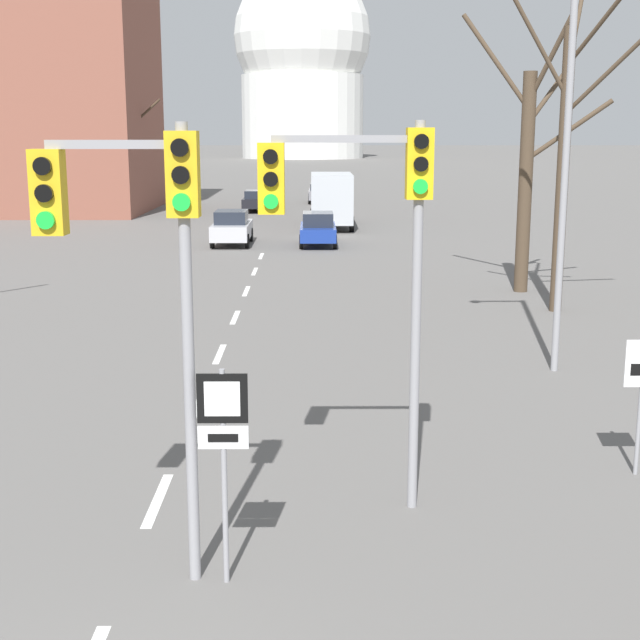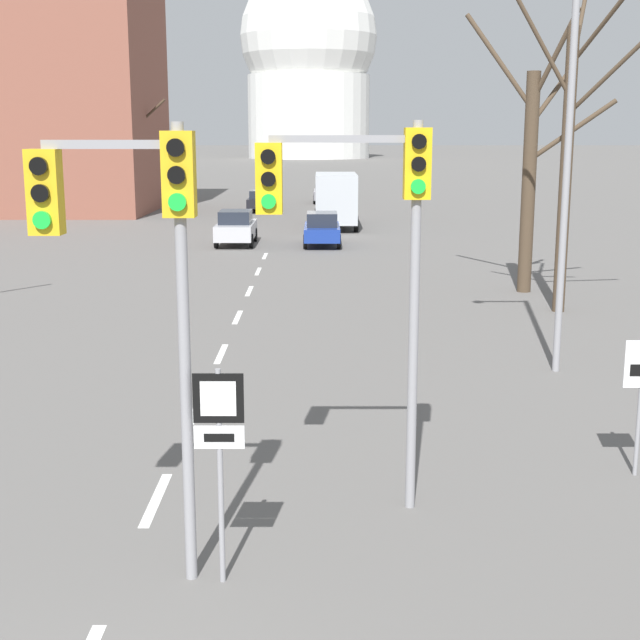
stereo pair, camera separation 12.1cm
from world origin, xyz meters
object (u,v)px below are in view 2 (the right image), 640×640
(sedan_mid_centre, at_px, (327,193))
(sedan_far_left, at_px, (238,227))
(traffic_signal_centre_tall, at_px, (138,241))
(sedan_near_left, at_px, (324,229))
(delivery_truck, at_px, (338,198))
(traffic_signal_near_right, at_px, (369,219))
(sedan_near_right, at_px, (264,200))
(street_lamp_right, at_px, (560,116))
(route_sign_post, at_px, (222,439))

(sedan_mid_centre, xyz_separation_m, sedan_far_left, (-4.51, -26.85, 0.07))
(traffic_signal_centre_tall, distance_m, sedan_mid_centre, 60.50)
(sedan_near_left, relative_size, sedan_mid_centre, 0.98)
(sedan_far_left, distance_m, delivery_truck, 9.60)
(traffic_signal_near_right, height_order, sedan_near_right, traffic_signal_near_right)
(traffic_signal_centre_tall, bearing_deg, sedan_far_left, 93.45)
(street_lamp_right, bearing_deg, sedan_near_right, 102.24)
(route_sign_post, xyz_separation_m, sedan_near_left, (1.29, 33.26, -1.02))
(route_sign_post, xyz_separation_m, sedan_far_left, (-2.93, 33.60, -0.98))
(street_lamp_right, relative_size, sedan_near_left, 2.31)
(traffic_signal_centre_tall, distance_m, sedan_near_left, 33.40)
(traffic_signal_centre_tall, distance_m, traffic_signal_near_right, 3.48)
(sedan_near_right, bearing_deg, street_lamp_right, -77.76)
(traffic_signal_near_right, xyz_separation_m, sedan_near_left, (-0.54, 31.02, -3.40))
(sedan_mid_centre, bearing_deg, sedan_far_left, -99.54)
(sedan_far_left, bearing_deg, delivery_truck, 58.25)
(sedan_near_right, bearing_deg, sedan_mid_centre, 60.07)
(sedan_far_left, bearing_deg, sedan_near_right, 89.92)
(sedan_far_left, bearing_deg, traffic_signal_centre_tall, -86.55)
(sedan_far_left, relative_size, delivery_truck, 0.60)
(route_sign_post, bearing_deg, sedan_far_left, 94.98)
(sedan_near_left, bearing_deg, street_lamp_right, -77.74)
(route_sign_post, relative_size, delivery_truck, 0.37)
(traffic_signal_centre_tall, xyz_separation_m, street_lamp_right, (7.28, 9.79, 1.58))
(sedan_near_left, bearing_deg, route_sign_post, -92.22)
(sedan_near_right, height_order, sedan_mid_centre, sedan_mid_centre)
(route_sign_post, xyz_separation_m, sedan_near_right, (-2.90, 52.66, -1.07))
(traffic_signal_near_right, bearing_deg, sedan_near_right, 95.37)
(sedan_far_left, bearing_deg, sedan_near_left, -4.64)
(delivery_truck, bearing_deg, street_lamp_right, -82.36)
(traffic_signal_near_right, bearing_deg, route_sign_post, -129.36)
(sedan_near_right, distance_m, sedan_mid_centre, 8.99)
(route_sign_post, distance_m, delivery_truck, 41.79)
(sedan_near_left, xyz_separation_m, sedan_near_right, (-4.20, 19.40, -0.05))
(route_sign_post, bearing_deg, sedan_near_left, 87.78)
(traffic_signal_centre_tall, height_order, sedan_near_left, traffic_signal_centre_tall)
(sedan_near_left, bearing_deg, delivery_truck, 84.54)
(traffic_signal_near_right, bearing_deg, sedan_mid_centre, 90.25)
(street_lamp_right, bearing_deg, traffic_signal_near_right, -120.69)
(traffic_signal_near_right, distance_m, delivery_truck, 39.58)
(sedan_near_left, xyz_separation_m, delivery_truck, (0.81, 8.48, 0.87))
(traffic_signal_centre_tall, distance_m, sedan_far_left, 33.73)
(street_lamp_right, distance_m, delivery_truck, 32.39)
(traffic_signal_centre_tall, xyz_separation_m, traffic_signal_near_right, (2.74, 2.14, 0.05))
(street_lamp_right, distance_m, sedan_far_left, 25.94)
(traffic_signal_near_right, bearing_deg, traffic_signal_centre_tall, -142.05)
(traffic_signal_near_right, xyz_separation_m, route_sign_post, (-1.83, -2.24, -2.38))
(sedan_mid_centre, height_order, sedan_far_left, sedan_far_left)
(traffic_signal_centre_tall, xyz_separation_m, route_sign_post, (0.91, -0.10, -2.33))
(traffic_signal_near_right, relative_size, sedan_near_left, 1.33)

